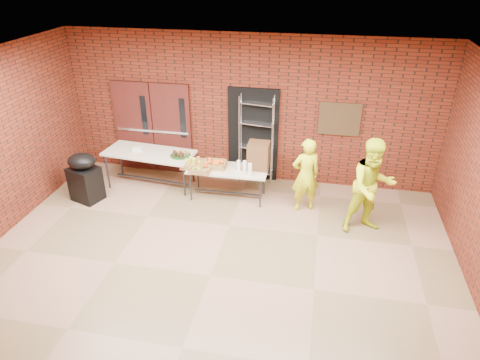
% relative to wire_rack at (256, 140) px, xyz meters
% --- Properties ---
extents(room, '(8.08, 7.08, 3.28)m').
position_rel_wire_rack_xyz_m(room, '(-0.19, -3.32, 0.61)').
color(room, brown).
rests_on(room, ground).
extents(double_doors, '(1.78, 0.12, 2.10)m').
position_rel_wire_rack_xyz_m(double_doors, '(-2.39, 0.12, 0.06)').
color(double_doors, '#401712').
rests_on(double_doors, room).
extents(dark_doorway, '(1.10, 0.06, 2.10)m').
position_rel_wire_rack_xyz_m(dark_doorway, '(-0.09, 0.14, 0.06)').
color(dark_doorway, black).
rests_on(dark_doorway, room).
extents(bronze_plaque, '(0.85, 0.04, 0.70)m').
position_rel_wire_rack_xyz_m(bronze_plaque, '(1.71, 0.13, 0.56)').
color(bronze_plaque, '#41301A').
rests_on(bronze_plaque, room).
extents(wire_rack, '(0.76, 0.37, 1.99)m').
position_rel_wire_rack_xyz_m(wire_rack, '(0.00, 0.00, 0.00)').
color(wire_rack, silver).
rests_on(wire_rack, room).
extents(table_left, '(2.01, 1.00, 0.80)m').
position_rel_wire_rack_xyz_m(table_left, '(-2.23, -0.62, -0.26)').
color(table_left, beige).
rests_on(table_left, room).
extents(table_right, '(1.64, 0.70, 0.67)m').
position_rel_wire_rack_xyz_m(table_right, '(-0.45, -0.83, -0.38)').
color(table_right, beige).
rests_on(table_right, room).
extents(basket_bananas, '(0.50, 0.39, 0.15)m').
position_rel_wire_rack_xyz_m(basket_bananas, '(-1.15, -0.89, -0.25)').
color(basket_bananas, olive).
rests_on(basket_bananas, table_right).
extents(basket_oranges, '(0.47, 0.37, 0.15)m').
position_rel_wire_rack_xyz_m(basket_oranges, '(-0.73, -0.81, -0.26)').
color(basket_oranges, olive).
rests_on(basket_oranges, table_right).
extents(basket_apples, '(0.41, 0.32, 0.13)m').
position_rel_wire_rack_xyz_m(basket_apples, '(-0.96, -1.06, -0.27)').
color(basket_apples, olive).
rests_on(basket_apples, table_right).
extents(muffin_tray, '(0.43, 0.43, 0.11)m').
position_rel_wire_rack_xyz_m(muffin_tray, '(-1.50, -0.68, -0.15)').
color(muffin_tray, '#124518').
rests_on(muffin_tray, table_left).
extents(napkin_box, '(0.20, 0.13, 0.07)m').
position_rel_wire_rack_xyz_m(napkin_box, '(-2.50, -0.59, -0.16)').
color(napkin_box, white).
rests_on(napkin_box, table_left).
extents(coffee_dispenser, '(0.42, 0.38, 0.56)m').
position_rel_wire_rack_xyz_m(coffee_dispenser, '(0.16, -0.67, -0.04)').
color(coffee_dispenser, '#55371D').
rests_on(coffee_dispenser, table_right).
extents(cup_stack_front, '(0.08, 0.08, 0.24)m').
position_rel_wire_rack_xyz_m(cup_stack_front, '(-0.08, -0.90, -0.20)').
color(cup_stack_front, white).
rests_on(cup_stack_front, table_right).
extents(cup_stack_mid, '(0.09, 0.09, 0.26)m').
position_rel_wire_rack_xyz_m(cup_stack_mid, '(0.05, -1.04, -0.19)').
color(cup_stack_mid, white).
rests_on(cup_stack_mid, table_right).
extents(cup_stack_back, '(0.07, 0.07, 0.21)m').
position_rel_wire_rack_xyz_m(cup_stack_back, '(-0.22, -0.85, -0.21)').
color(cup_stack_back, white).
rests_on(cup_stack_back, table_right).
extents(covered_grill, '(0.70, 0.64, 1.04)m').
position_rel_wire_rack_xyz_m(covered_grill, '(-3.31, -1.48, -0.47)').
color(covered_grill, black).
rests_on(covered_grill, room).
extents(volunteer_woman, '(0.65, 0.54, 1.52)m').
position_rel_wire_rack_xyz_m(volunteer_woman, '(1.14, -0.98, -0.23)').
color(volunteer_woman, '#CDDC18').
rests_on(volunteer_woman, room).
extents(volunteer_man, '(1.07, 0.96, 1.81)m').
position_rel_wire_rack_xyz_m(volunteer_man, '(2.32, -1.49, -0.09)').
color(volunteer_man, '#CDDC18').
rests_on(volunteer_man, room).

